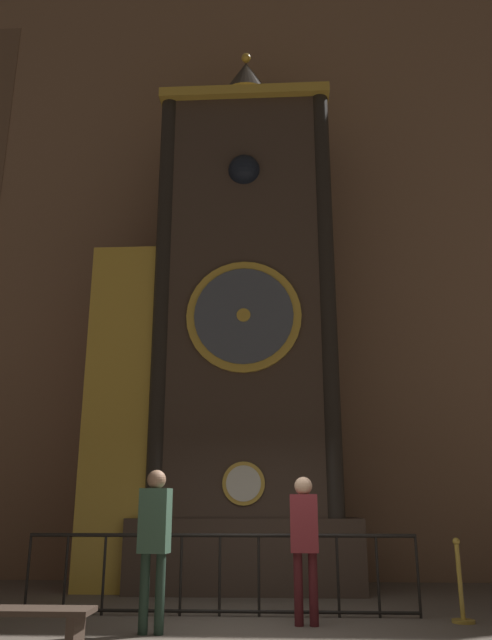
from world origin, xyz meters
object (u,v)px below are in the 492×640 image
at_px(clock_tower, 227,333).
at_px(visitor_bench, 15,622).
at_px(visitor_far, 304,533).
at_px(stanchion_post, 461,595).
at_px(visitor_near, 155,532).

bearing_deg(clock_tower, visitor_bench, -107.96).
height_order(clock_tower, visitor_far, clock_tower).
height_order(visitor_far, stanchion_post, visitor_far).
bearing_deg(visitor_far, visitor_bench, -144.60).
bearing_deg(stanchion_post, visitor_far, -170.46).
bearing_deg(visitor_far, stanchion_post, 12.56).
relative_size(visitor_far, stanchion_post, 1.75).
distance_m(visitor_far, visitor_bench, 3.42).
bearing_deg(visitor_far, visitor_near, -158.07).
xyz_separation_m(clock_tower, visitor_near, (-0.51, -3.69, -3.40)).
bearing_deg(visitor_bench, visitor_near, 48.01).
relative_size(visitor_near, visitor_far, 1.03).
bearing_deg(stanchion_post, visitor_near, -165.89).
relative_size(visitor_near, visitor_bench, 1.21).
relative_size(clock_tower, stanchion_post, 10.90).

